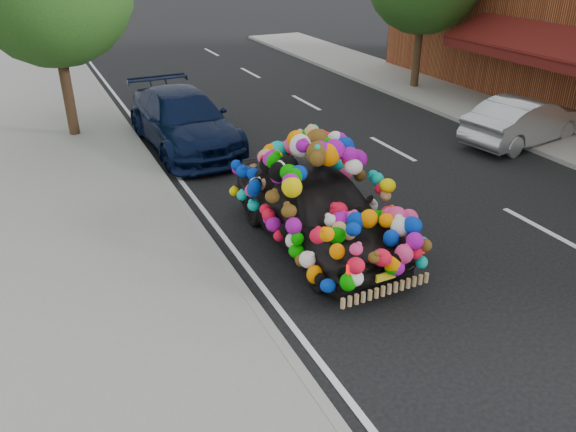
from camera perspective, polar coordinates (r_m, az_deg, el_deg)
name	(u,v)px	position (r m, az deg, el deg)	size (l,w,h in m)	color
ground	(385,273)	(9.47, 9.84, -5.76)	(100.00, 100.00, 0.00)	black
sidewalk	(120,342)	(8.14, -16.66, -12.21)	(4.00, 60.00, 0.12)	gray
kerb	(253,306)	(8.48, -3.53, -9.11)	(0.15, 60.00, 0.13)	gray
lane_markings	(544,230)	(11.72, 24.55, -1.26)	(6.00, 50.00, 0.01)	silver
plush_art_car	(317,189)	(9.78, 2.94, 2.76)	(2.15, 4.43, 2.08)	black
navy_sedan	(184,120)	(15.00, -10.56, 9.55)	(2.01, 4.96, 1.44)	black
silver_hatchback	(525,121)	(16.31, 22.92, 8.92)	(1.31, 3.77, 1.24)	#9EA1A5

